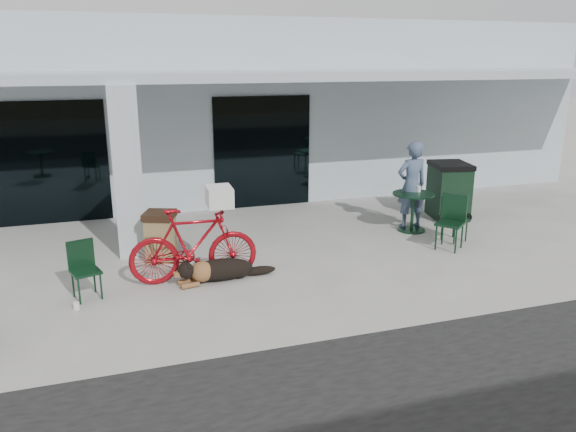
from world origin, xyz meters
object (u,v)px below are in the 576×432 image
object	(u,v)px
dog	(220,268)
cafe_chair_far_b	(450,223)
bicycle	(194,245)
cafe_chair_near	(86,271)
trash_receptacle	(161,236)
wheeled_bin	(449,190)
cafe_table_far	(412,212)
cafe_chair_far_a	(455,219)
person	(412,185)

from	to	relation	value
dog	cafe_chair_far_b	bearing A→B (deg)	-6.80
cafe_chair_far_b	bicycle	bearing A→B (deg)	-127.52
cafe_chair_near	trash_receptacle	bearing A→B (deg)	30.32
cafe_chair_far_b	wheeled_bin	xyz separation A→B (m)	(1.26, 1.97, 0.11)
cafe_chair_near	cafe_table_far	world-z (taller)	cafe_chair_near
cafe_chair_far_a	person	world-z (taller)	person
bicycle	person	size ratio (longest dim) A/B	1.11
bicycle	trash_receptacle	distance (m)	1.29
cafe_chair_far_a	cafe_chair_far_b	distance (m)	0.58
dog	trash_receptacle	size ratio (longest dim) A/B	1.40
dog	cafe_table_far	size ratio (longest dim) A/B	1.45
cafe_chair_far_a	trash_receptacle	world-z (taller)	cafe_chair_far_a
cafe_chair_far_b	cafe_chair_near	bearing A→B (deg)	-126.18
trash_receptacle	wheeled_bin	size ratio (longest dim) A/B	0.71
cafe_table_far	person	world-z (taller)	person
cafe_chair_near	cafe_table_far	size ratio (longest dim) A/B	1.02
person	wheeled_bin	world-z (taller)	person
cafe_chair_near	person	bearing A→B (deg)	-2.23
cafe_chair_near	cafe_chair_far_a	distance (m)	7.04
cafe_table_far	trash_receptacle	distance (m)	5.27
bicycle	person	distance (m)	5.20
cafe_chair_near	wheeled_bin	distance (m)	8.19
trash_receptacle	cafe_chair_far_b	bearing A→B (deg)	-11.73
cafe_table_far	cafe_chair_far_a	distance (m)	0.97
cafe_table_far	trash_receptacle	bearing A→B (deg)	-178.26
bicycle	cafe_chair_far_b	world-z (taller)	bicycle
cafe_chair_far_a	person	xyz separation A→B (m)	(-0.39, 1.09, 0.48)
cafe_chair_near	trash_receptacle	world-z (taller)	trash_receptacle
bicycle	wheeled_bin	bearing A→B (deg)	-68.87
cafe_chair_far_b	wheeled_bin	distance (m)	2.34
cafe_chair_far_b	cafe_chair_far_a	bearing A→B (deg)	97.85
dog	trash_receptacle	distance (m)	1.57
cafe_chair_far_a	cafe_chair_near	bearing A→B (deg)	172.51
dog	cafe_chair_far_b	size ratio (longest dim) A/B	1.21
dog	trash_receptacle	bearing A→B (deg)	112.43
person	cafe_table_far	bearing A→B (deg)	70.17
cafe_chair_far_b	trash_receptacle	distance (m)	5.46
cafe_table_far	trash_receptacle	size ratio (longest dim) A/B	0.97
cafe_chair_near	cafe_table_far	xyz separation A→B (m)	(6.53, 1.55, -0.04)
person	cafe_chair_far_a	bearing A→B (deg)	108.53
person	dog	bearing A→B (deg)	19.86
cafe_chair_far_b	person	xyz separation A→B (m)	(0.01, 1.51, 0.42)
trash_receptacle	bicycle	bearing A→B (deg)	-71.06
dog	cafe_table_far	distance (m)	4.69
cafe_chair_far_a	cafe_chair_far_b	bearing A→B (deg)	-146.71
cafe_table_far	cafe_chair_far_a	size ratio (longest dim) A/B	0.96
trash_receptacle	wheeled_bin	world-z (taller)	wheeled_bin
cafe_chair_far_b	dog	bearing A→B (deg)	-125.96
person	trash_receptacle	world-z (taller)	person
trash_receptacle	wheeled_bin	bearing A→B (deg)	7.40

